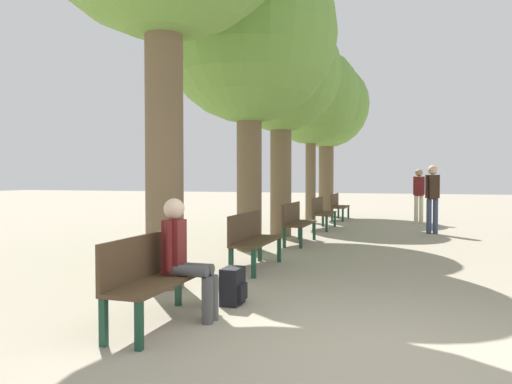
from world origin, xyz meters
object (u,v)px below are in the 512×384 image
at_px(backpack, 233,286).
at_px(tree_row_4, 326,107).
at_px(tree_row_2, 281,75).
at_px(tree_row_3, 311,96).
at_px(tree_row_1, 249,37).
at_px(pedestrian_near, 432,195).
at_px(bench_row_4, 338,204).
at_px(bench_row_0, 153,272).
at_px(bench_row_3, 322,210).
at_px(person_seated, 184,255).
at_px(pedestrian_far, 419,192).
at_px(bench_row_2, 296,220).
at_px(bench_row_1, 252,236).

bearing_deg(backpack, tree_row_4, 95.05).
relative_size(tree_row_2, tree_row_3, 0.99).
height_order(tree_row_1, pedestrian_near, tree_row_1).
relative_size(bench_row_4, backpack, 3.60).
relative_size(bench_row_0, backpack, 3.60).
xyz_separation_m(backpack, pedestrian_near, (2.41, 8.12, 0.79)).
bearing_deg(tree_row_4, tree_row_2, -90.00).
bearing_deg(tree_row_4, bench_row_0, -87.25).
relative_size(tree_row_2, backpack, 13.08).
distance_m(bench_row_0, tree_row_1, 6.27).
bearing_deg(tree_row_4, backpack, -84.95).
bearing_deg(tree_row_2, bench_row_3, 70.26).
height_order(bench_row_4, tree_row_4, tree_row_4).
relative_size(bench_row_3, tree_row_2, 0.28).
relative_size(bench_row_0, tree_row_3, 0.27).
distance_m(bench_row_3, person_seated, 9.14).
bearing_deg(bench_row_0, pedestrian_far, 77.80).
bearing_deg(bench_row_4, tree_row_4, 112.92).
xyz_separation_m(bench_row_2, tree_row_2, (-0.68, 1.24, 3.42)).
bearing_deg(bench_row_4, pedestrian_far, -11.22).
xyz_separation_m(tree_row_4, pedestrian_near, (3.57, -5.02, -3.03)).
bearing_deg(bench_row_2, bench_row_0, -90.00).
bearing_deg(tree_row_3, pedestrian_far, 13.82).
bearing_deg(tree_row_4, bench_row_3, -81.85).
bearing_deg(pedestrian_far, tree_row_4, 147.09).
xyz_separation_m(bench_row_1, tree_row_1, (-0.68, 1.91, 3.69)).
xyz_separation_m(tree_row_3, pedestrian_near, (3.57, -2.10, -2.98)).
height_order(tree_row_3, pedestrian_near, tree_row_3).
xyz_separation_m(bench_row_1, tree_row_2, (-0.68, 4.36, 3.42)).
height_order(bench_row_0, bench_row_3, same).
bearing_deg(tree_row_3, tree_row_4, 90.00).
bearing_deg(bench_row_1, bench_row_2, 90.00).
xyz_separation_m(bench_row_0, bench_row_2, (0.00, 6.25, 0.00)).
bearing_deg(pedestrian_far, bench_row_0, -102.20).
bearing_deg(backpack, bench_row_3, 93.30).
bearing_deg(tree_row_3, pedestrian_near, -30.50).
distance_m(tree_row_3, person_seated, 11.46).
bearing_deg(bench_row_0, backpack, 63.01).
height_order(tree_row_1, backpack, tree_row_1).
bearing_deg(tree_row_2, pedestrian_far, 53.99).
xyz_separation_m(pedestrian_near, pedestrian_far, (-0.30, 2.91, -0.03)).
height_order(person_seated, pedestrian_far, pedestrian_far).
xyz_separation_m(bench_row_1, tree_row_4, (-0.68, 10.97, 3.51)).
bearing_deg(tree_row_3, backpack, -83.51).
height_order(bench_row_0, tree_row_4, tree_row_4).
relative_size(tree_row_2, tree_row_4, 0.97).
bearing_deg(bench_row_3, tree_row_2, -109.74).
relative_size(tree_row_1, person_seated, 4.84).
bearing_deg(pedestrian_far, bench_row_2, -114.32).
distance_m(tree_row_1, tree_row_3, 6.15).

